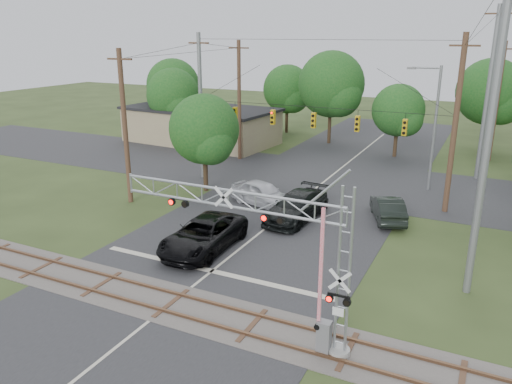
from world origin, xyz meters
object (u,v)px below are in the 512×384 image
at_px(sedan_silver, 263,193).
at_px(traffic_signal_span, 326,118).
at_px(crossing_gantry, 270,242).
at_px(commercial_building, 201,125).
at_px(pickup_black, 203,235).
at_px(car_dark, 297,206).
at_px(streetlight, 433,122).

bearing_deg(sedan_silver, traffic_signal_span, -17.47).
xyz_separation_m(crossing_gantry, commercial_building, (-21.97, 30.20, -2.16)).
distance_m(pickup_black, sedan_silver, 8.20).
height_order(car_dark, streetlight, streetlight).
bearing_deg(sedan_silver, crossing_gantry, -135.66).
bearing_deg(pickup_black, streetlight, 59.65).
bearing_deg(traffic_signal_span, crossing_gantry, -77.79).
distance_m(traffic_signal_span, car_dark, 7.51).
height_order(traffic_signal_span, sedan_silver, traffic_signal_span).
bearing_deg(sedan_silver, car_dark, -98.18).
height_order(car_dark, sedan_silver, car_dark).
relative_size(traffic_signal_span, sedan_silver, 3.91).
height_order(crossing_gantry, streetlight, streetlight).
xyz_separation_m(pickup_black, car_dark, (2.86, 6.64, 0.00)).
relative_size(crossing_gantry, commercial_building, 0.57).
height_order(sedan_silver, streetlight, streetlight).
distance_m(pickup_black, car_dark, 7.23).
distance_m(traffic_signal_span, streetlight, 8.11).
distance_m(crossing_gantry, streetlight, 23.10).
height_order(traffic_signal_span, commercial_building, traffic_signal_span).
bearing_deg(traffic_signal_span, commercial_building, 146.66).
distance_m(car_dark, streetlight, 12.94).
bearing_deg(car_dark, traffic_signal_span, 97.18).
distance_m(commercial_building, streetlight, 25.95).
bearing_deg(sedan_silver, streetlight, -29.78).
relative_size(traffic_signal_span, pickup_black, 3.11).
xyz_separation_m(traffic_signal_span, car_dark, (0.15, -5.74, -4.84)).
relative_size(car_dark, streetlight, 0.65).
height_order(pickup_black, streetlight, streetlight).
relative_size(pickup_black, streetlight, 0.67).
bearing_deg(commercial_building, pickup_black, -53.06).
xyz_separation_m(crossing_gantry, pickup_black, (-6.69, 5.97, -3.20)).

